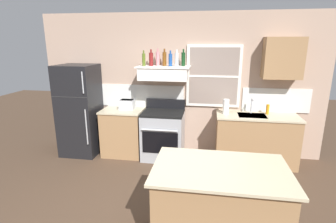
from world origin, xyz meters
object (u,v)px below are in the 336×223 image
Objects in this scene: bottle_olive_oil_square at (144,59)px; bottle_clear_tall at (177,59)px; kitchen_island at (219,206)px; toaster at (127,104)px; bottle_blue_liqueur at (170,60)px; dish_soap_bottle at (268,109)px; bottle_rose_pink at (158,58)px; refrigerator at (80,110)px; stove_range at (163,134)px; bottle_amber_wine at (164,59)px; bottle_red_label_wine at (151,59)px; bottle_dark_green_wine at (183,59)px; paper_towel_roll at (226,107)px.

bottle_clear_tall is at bearing -1.47° from bottle_olive_oil_square.
toaster is at bearing 128.07° from kitchen_island.
bottle_olive_oil_square is at bearing -3.75° from toaster.
dish_soap_bottle is at bearing 2.21° from bottle_blue_liqueur.
dish_soap_bottle is at bearing -0.52° from bottle_rose_pink.
refrigerator is 1.83m from bottle_rose_pink.
refrigerator is at bearing -177.02° from bottle_blue_liqueur.
stove_range is (0.72, -0.08, -0.54)m from toaster.
bottle_amber_wine reaches higher than bottle_olive_oil_square.
toaster is at bearing -176.97° from bottle_red_label_wine.
bottle_dark_green_wine is (0.22, 0.08, 0.01)m from bottle_blue_liqueur.
paper_towel_roll is 0.75m from dish_soap_bottle.
bottle_dark_green_wine reaches higher than bottle_clear_tall.
bottle_olive_oil_square is at bearing 122.00° from kitchen_island.
bottle_dark_green_wine is at bearing -0.98° from bottle_rose_pink.
stove_range is at bearing 115.13° from kitchen_island.
refrigerator reaches higher than kitchen_island.
refrigerator is 1.70m from stove_range.
bottle_blue_liqueur is at bearing 29.05° from stove_range.
bottle_blue_liqueur is at bearing -27.53° from bottle_amber_wine.
bottle_red_label_wine is 2.29m from dish_soap_bottle.
refrigerator is 6.51× the size of paper_towel_roll.
stove_range is at bearing -150.95° from bottle_blue_liqueur.
refrigerator reaches higher than stove_range.
bottle_amber_wine is at bearing 113.68° from kitchen_island.
bottle_red_label_wine is 0.36m from bottle_blue_liqueur.
bottle_red_label_wine is at bearing 5.06° from refrigerator.
bottle_clear_tall is at bearing -2.32° from toaster.
refrigerator is 5.94× the size of bottle_clear_tall.
bottle_rose_pink is at bearing 174.66° from paper_towel_roll.
refrigerator is 2.79m from paper_towel_roll.
bottle_clear_tall is at bearing -21.58° from bottle_amber_wine.
bottle_olive_oil_square is 0.13m from bottle_red_label_wine.
bottle_rose_pink is (0.11, 0.05, 0.01)m from bottle_red_label_wine.
bottle_dark_green_wine is (0.35, 0.15, 1.41)m from stove_range.
stove_range is 3.71× the size of bottle_red_label_wine.
bottle_red_label_wine is at bearing -175.58° from bottle_dark_green_wine.
bottle_clear_tall reaches higher than bottle_olive_oil_square.
bottle_blue_liqueur is (0.36, -0.03, -0.01)m from bottle_red_label_wine.
stove_range is at bearing -23.52° from bottle_red_label_wine.
bottle_blue_liqueur is at bearing -19.12° from bottle_rose_pink.
bottle_olive_oil_square and bottle_blue_liqueur have the same top height.
bottle_dark_green_wine is 1.67× the size of dish_soap_bottle.
stove_range is at bearing -8.42° from bottle_olive_oil_square.
bottle_dark_green_wine is (0.71, 0.09, 0.01)m from bottle_olive_oil_square.
bottle_rose_pink is 0.38m from bottle_clear_tall.
dish_soap_bottle is (2.24, 0.08, -0.86)m from bottle_olive_oil_square.
bottle_blue_liqueur reaches higher than kitchen_island.
bottle_amber_wine reaches higher than toaster.
toaster is at bearing 177.68° from bottle_clear_tall.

